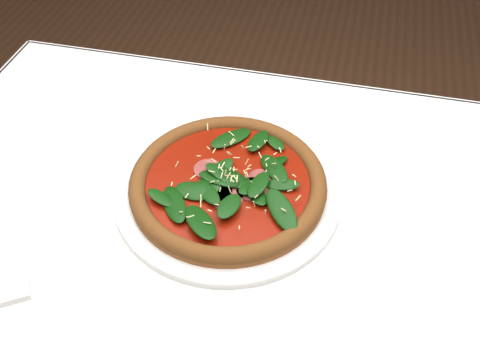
# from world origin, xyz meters

# --- Properties ---
(dining_table) EXTENTS (1.21, 0.81, 0.75)m
(dining_table) POSITION_xyz_m (0.00, 0.00, 0.65)
(dining_table) COLOR white
(dining_table) RESTS_ON ground
(plate) EXTENTS (0.37, 0.37, 0.02)m
(plate) POSITION_xyz_m (-0.04, 0.05, 0.76)
(plate) COLOR white
(plate) RESTS_ON dining_table
(pizza) EXTENTS (0.33, 0.33, 0.04)m
(pizza) POSITION_xyz_m (-0.04, 0.05, 0.78)
(pizza) COLOR #9F5926
(pizza) RESTS_ON plate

